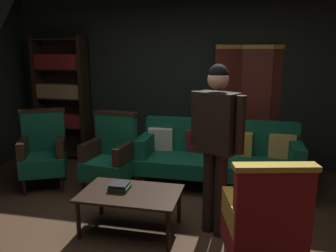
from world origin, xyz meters
name	(u,v)px	position (x,y,z in m)	size (l,w,h in m)	color
ground_plane	(151,234)	(0.00, 0.00, 0.00)	(10.00, 10.00, 0.00)	#3D2819
back_wall	(191,77)	(0.00, 2.45, 1.40)	(7.20, 0.10, 2.80)	black
folding_screen	(270,106)	(1.24, 2.40, 0.99)	(1.70, 0.45, 1.90)	#5B2319
bookshelf	(62,94)	(-2.15, 2.19, 1.09)	(0.90, 0.32, 2.05)	black
velvet_couch	(218,153)	(0.55, 1.46, 0.46)	(2.12, 0.78, 0.88)	black
coffee_table	(131,196)	(-0.22, 0.03, 0.37)	(1.00, 0.64, 0.42)	black
armchair_gilt_accent	(264,224)	(1.07, -0.48, 0.49)	(0.70, 0.70, 1.04)	gold
armchair_wing_left	(111,155)	(-0.79, 0.94, 0.49)	(0.65, 0.64, 1.04)	black
armchair_wing_right	(44,151)	(-1.75, 0.92, 0.49)	(0.77, 0.77, 1.04)	black
standing_figure	(216,135)	(0.62, 0.18, 1.03)	(0.53, 0.37, 1.70)	black
potted_plant	(114,134)	(-1.12, 1.91, 0.52)	(0.61, 0.61, 0.91)	brown
book_green_cloth	(120,188)	(-0.34, 0.07, 0.44)	(0.20, 0.17, 0.04)	#1E4C28
book_black_cloth	(119,185)	(-0.34, 0.07, 0.48)	(0.18, 0.18, 0.03)	black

